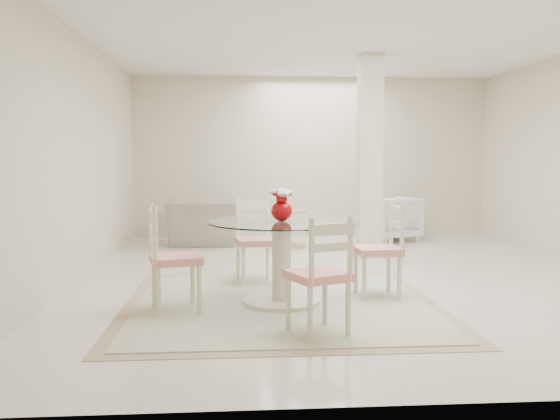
{
  "coord_description": "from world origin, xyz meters",
  "views": [
    {
      "loc": [
        -1.28,
        -6.53,
        1.33
      ],
      "look_at": [
        -0.87,
        -1.05,
        0.85
      ],
      "focal_mm": 38.0,
      "sensor_mm": 36.0,
      "label": 1
    }
  ],
  "objects": [
    {
      "name": "armchair_white",
      "position": [
        1.21,
        2.87,
        0.36
      ],
      "size": [
        0.97,
        0.98,
        0.72
      ],
      "primitive_type": "imported",
      "rotation": [
        0.0,
        0.0,
        3.45
      ],
      "color": "white",
      "rests_on": "ground"
    },
    {
      "name": "side_table",
      "position": [
        -0.5,
        2.25,
        0.26
      ],
      "size": [
        0.54,
        0.54,
        0.56
      ],
      "color": "tan",
      "rests_on": "ground"
    },
    {
      "name": "ground",
      "position": [
        0.0,
        0.0,
        0.0
      ],
      "size": [
        7.0,
        7.0,
        0.0
      ],
      "primitive_type": "plane",
      "color": "silver",
      "rests_on": "ground"
    },
    {
      "name": "dining_chair_east",
      "position": [
        0.12,
        -1.04,
        0.54
      ],
      "size": [
        0.43,
        0.43,
        1.02
      ],
      "rotation": [
        0.0,
        0.0,
        -1.53
      ],
      "color": "beige",
      "rests_on": "ground"
    },
    {
      "name": "column",
      "position": [
        0.5,
        1.3,
        1.35
      ],
      "size": [
        0.3,
        0.3,
        2.7
      ],
      "primitive_type": "cube",
      "color": "beige",
      "rests_on": "ground"
    },
    {
      "name": "red_vase",
      "position": [
        -0.87,
        -1.25,
        0.91
      ],
      "size": [
        0.22,
        0.21,
        0.29
      ],
      "color": "#A00409",
      "rests_on": "dining_table"
    },
    {
      "name": "dining_chair_south",
      "position": [
        -0.64,
        -2.24,
        0.53
      ],
      "size": [
        0.53,
        0.53,
        1.0
      ],
      "rotation": [
        0.0,
        0.0,
        3.55
      ],
      "color": "beige",
      "rests_on": "ground"
    },
    {
      "name": "dining_table",
      "position": [
        -0.87,
        -1.25,
        0.39
      ],
      "size": [
        1.33,
        1.33,
        0.77
      ],
      "rotation": [
        0.0,
        0.0,
        0.22
      ],
      "color": "beige",
      "rests_on": "ground"
    },
    {
      "name": "recliner_taupe",
      "position": [
        -1.79,
        2.61,
        0.34
      ],
      "size": [
        1.07,
        0.94,
        0.69
      ],
      "primitive_type": "imported",
      "rotation": [
        0.0,
        0.0,
        3.12
      ],
      "color": "gray",
      "rests_on": "ground"
    },
    {
      "name": "dining_chair_north",
      "position": [
        -1.09,
        -0.26,
        0.53
      ],
      "size": [
        0.46,
        0.46,
        1.01
      ],
      "rotation": [
        0.0,
        0.0,
        0.17
      ],
      "color": "#F6E8CA",
      "rests_on": "ground"
    },
    {
      "name": "room_shell",
      "position": [
        0.0,
        0.0,
        1.86
      ],
      "size": [
        6.02,
        7.02,
        2.71
      ],
      "color": "beige",
      "rests_on": "ground"
    },
    {
      "name": "area_rug",
      "position": [
        -0.87,
        -1.25,
        0.01
      ],
      "size": [
        2.85,
        2.85,
        0.02
      ],
      "color": "tan",
      "rests_on": "ground"
    },
    {
      "name": "dining_chair_west",
      "position": [
        -1.87,
        -1.47,
        0.55
      ],
      "size": [
        0.5,
        0.5,
        1.04
      ],
      "rotation": [
        0.0,
        0.0,
        1.81
      ],
      "color": "beige",
      "rests_on": "ground"
    }
  ]
}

